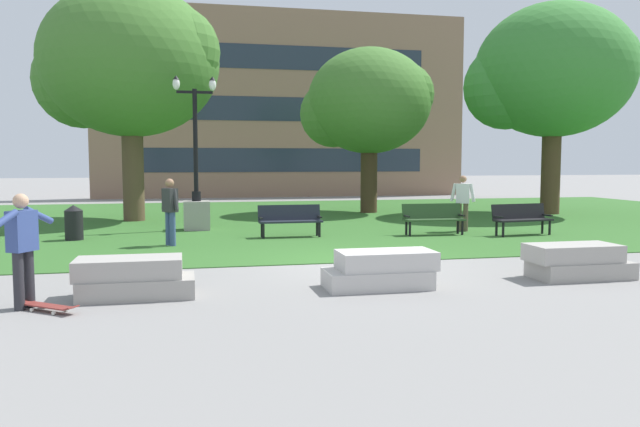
{
  "coord_description": "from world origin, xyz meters",
  "views": [
    {
      "loc": [
        -3.54,
        -12.74,
        2.19
      ],
      "look_at": [
        -1.1,
        -1.4,
        1.2
      ],
      "focal_mm": 35.0,
      "sensor_mm": 36.0,
      "label": 1
    }
  ],
  "objects_px": {
    "park_bench_near_left": "(290,219)",
    "park_bench_near_right": "(521,217)",
    "person_skateboarder": "(22,243)",
    "skateboard": "(49,306)",
    "lamp_post_center": "(196,199)",
    "trash_bin": "(74,222)",
    "park_bench_far_left": "(433,217)",
    "person_bystander_near_lawn": "(170,208)",
    "concrete_block_right": "(577,262)",
    "concrete_block_center": "(134,278)",
    "concrete_block_left": "(381,270)",
    "person_bystander_far_lawn": "(463,200)"
  },
  "relations": [
    {
      "from": "trash_bin",
      "to": "person_bystander_near_lawn",
      "type": "height_order",
      "value": "person_bystander_near_lawn"
    },
    {
      "from": "concrete_block_center",
      "to": "person_bystander_near_lawn",
      "type": "distance_m",
      "value": 6.03
    },
    {
      "from": "concrete_block_center",
      "to": "person_bystander_far_lawn",
      "type": "height_order",
      "value": "person_bystander_far_lawn"
    },
    {
      "from": "person_skateboarder",
      "to": "concrete_block_center",
      "type": "bearing_deg",
      "value": 17.65
    },
    {
      "from": "park_bench_near_left",
      "to": "person_bystander_far_lawn",
      "type": "relative_size",
      "value": 1.06
    },
    {
      "from": "skateboard",
      "to": "lamp_post_center",
      "type": "bearing_deg",
      "value": 77.5
    },
    {
      "from": "concrete_block_center",
      "to": "lamp_post_center",
      "type": "relative_size",
      "value": 0.39
    },
    {
      "from": "person_skateboarder",
      "to": "park_bench_near_right",
      "type": "relative_size",
      "value": 0.92
    },
    {
      "from": "park_bench_near_right",
      "to": "person_skateboarder",
      "type": "bearing_deg",
      "value": -150.82
    },
    {
      "from": "concrete_block_left",
      "to": "person_bystander_near_lawn",
      "type": "height_order",
      "value": "person_bystander_near_lawn"
    },
    {
      "from": "park_bench_far_left",
      "to": "person_bystander_near_lawn",
      "type": "relative_size",
      "value": 1.06
    },
    {
      "from": "person_skateboarder",
      "to": "trash_bin",
      "type": "bearing_deg",
      "value": 94.56
    },
    {
      "from": "skateboard",
      "to": "park_bench_near_right",
      "type": "relative_size",
      "value": 0.5
    },
    {
      "from": "park_bench_near_left",
      "to": "lamp_post_center",
      "type": "distance_m",
      "value": 3.54
    },
    {
      "from": "person_skateboarder",
      "to": "park_bench_near_right",
      "type": "xyz_separation_m",
      "value": [
        11.9,
        6.65,
        -0.44
      ]
    },
    {
      "from": "concrete_block_left",
      "to": "park_bench_near_left",
      "type": "xyz_separation_m",
      "value": [
        -0.38,
        7.29,
        0.23
      ]
    },
    {
      "from": "concrete_block_right",
      "to": "person_bystander_far_lawn",
      "type": "relative_size",
      "value": 1.11
    },
    {
      "from": "person_skateboarder",
      "to": "person_bystander_far_lawn",
      "type": "xyz_separation_m",
      "value": [
        10.63,
        7.88,
        0.01
      ]
    },
    {
      "from": "park_bench_near_right",
      "to": "concrete_block_right",
      "type": "bearing_deg",
      "value": -111.46
    },
    {
      "from": "park_bench_near_left",
      "to": "person_bystander_far_lawn",
      "type": "xyz_separation_m",
      "value": [
        5.39,
        0.24,
        0.44
      ]
    },
    {
      "from": "concrete_block_left",
      "to": "park_bench_near_left",
      "type": "height_order",
      "value": "park_bench_near_left"
    },
    {
      "from": "person_skateboarder",
      "to": "trash_bin",
      "type": "height_order",
      "value": "person_skateboarder"
    },
    {
      "from": "concrete_block_left",
      "to": "person_bystander_far_lawn",
      "type": "height_order",
      "value": "person_bystander_far_lawn"
    },
    {
      "from": "park_bench_near_left",
      "to": "park_bench_near_right",
      "type": "relative_size",
      "value": 0.97
    },
    {
      "from": "skateboard",
      "to": "trash_bin",
      "type": "height_order",
      "value": "trash_bin"
    },
    {
      "from": "park_bench_near_left",
      "to": "trash_bin",
      "type": "xyz_separation_m",
      "value": [
        -5.89,
        0.53,
        -0.04
      ]
    },
    {
      "from": "concrete_block_center",
      "to": "park_bench_far_left",
      "type": "relative_size",
      "value": 1.02
    },
    {
      "from": "park_bench_near_left",
      "to": "person_bystander_far_lawn",
      "type": "distance_m",
      "value": 5.41
    },
    {
      "from": "concrete_block_left",
      "to": "park_bench_near_left",
      "type": "distance_m",
      "value": 7.3
    },
    {
      "from": "concrete_block_center",
      "to": "person_bystander_near_lawn",
      "type": "height_order",
      "value": "person_bystander_near_lawn"
    },
    {
      "from": "concrete_block_center",
      "to": "trash_bin",
      "type": "height_order",
      "value": "trash_bin"
    },
    {
      "from": "concrete_block_center",
      "to": "park_bench_near_left",
      "type": "relative_size",
      "value": 1.03
    },
    {
      "from": "concrete_block_right",
      "to": "person_skateboarder",
      "type": "height_order",
      "value": "person_skateboarder"
    },
    {
      "from": "concrete_block_left",
      "to": "skateboard",
      "type": "bearing_deg",
      "value": -173.18
    },
    {
      "from": "skateboard",
      "to": "park_bench_near_left",
      "type": "distance_m",
      "value": 9.3
    },
    {
      "from": "concrete_block_center",
      "to": "person_skateboarder",
      "type": "height_order",
      "value": "person_skateboarder"
    },
    {
      "from": "concrete_block_right",
      "to": "park_bench_near_right",
      "type": "xyz_separation_m",
      "value": [
        2.45,
        6.22,
        0.23
      ]
    },
    {
      "from": "park_bench_near_left",
      "to": "park_bench_far_left",
      "type": "relative_size",
      "value": 1.0
    },
    {
      "from": "concrete_block_left",
      "to": "park_bench_far_left",
      "type": "height_order",
      "value": "park_bench_far_left"
    },
    {
      "from": "concrete_block_right",
      "to": "lamp_post_center",
      "type": "distance_m",
      "value": 11.79
    },
    {
      "from": "park_bench_far_left",
      "to": "person_bystander_far_lawn",
      "type": "distance_m",
      "value": 1.42
    },
    {
      "from": "park_bench_near_right",
      "to": "person_bystander_far_lawn",
      "type": "bearing_deg",
      "value": 135.85
    },
    {
      "from": "concrete_block_right",
      "to": "park_bench_near_right",
      "type": "height_order",
      "value": "park_bench_near_right"
    },
    {
      "from": "person_bystander_near_lawn",
      "to": "park_bench_near_left",
      "type": "bearing_deg",
      "value": 19.85
    },
    {
      "from": "concrete_block_right",
      "to": "person_skateboarder",
      "type": "xyz_separation_m",
      "value": [
        -9.45,
        -0.42,
        0.67
      ]
    },
    {
      "from": "concrete_block_center",
      "to": "person_skateboarder",
      "type": "relative_size",
      "value": 1.08
    },
    {
      "from": "concrete_block_right",
      "to": "person_skateboarder",
      "type": "bearing_deg",
      "value": -177.44
    },
    {
      "from": "skateboard",
      "to": "person_skateboarder",
      "type": "bearing_deg",
      "value": 144.6
    },
    {
      "from": "concrete_block_center",
      "to": "park_bench_near_left",
      "type": "xyz_separation_m",
      "value": [
        3.72,
        7.16,
        0.23
      ]
    },
    {
      "from": "concrete_block_left",
      "to": "concrete_block_right",
      "type": "bearing_deg",
      "value": 1.05
    }
  ]
}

